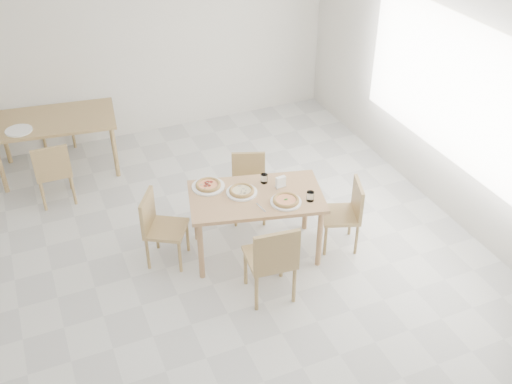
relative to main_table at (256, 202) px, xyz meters
name	(u,v)px	position (x,y,z in m)	size (l,w,h in m)	color
room	(456,91)	(2.36, -0.02, 0.84)	(7.28, 7.00, 7.00)	silver
main_table	(256,202)	(0.00, 0.00, 0.00)	(1.53, 1.09, 0.75)	tan
chair_south	(273,258)	(-0.14, -0.73, -0.13)	(0.50, 0.50, 0.91)	tan
chair_north	(249,182)	(0.20, 0.68, -0.21)	(0.49, 0.49, 0.78)	tan
chair_west	(159,224)	(-0.99, 0.28, -0.19)	(0.55, 0.55, 0.81)	tan
chair_east	(347,210)	(0.95, -0.27, -0.19)	(0.50, 0.50, 0.80)	tan
plate_margherita	(286,202)	(0.23, -0.24, 0.10)	(0.32, 0.32, 0.02)	white
plate_mushroom	(242,192)	(-0.12, 0.09, 0.10)	(0.32, 0.32, 0.02)	white
plate_pepperoni	(208,187)	(-0.41, 0.33, 0.10)	(0.35, 0.35, 0.02)	white
pizza_margherita	(286,200)	(0.23, -0.24, 0.12)	(0.34, 0.34, 0.03)	tan
pizza_mushroom	(242,190)	(-0.12, 0.09, 0.12)	(0.26, 0.26, 0.03)	tan
pizza_pepperoni	(208,185)	(-0.41, 0.33, 0.12)	(0.28, 0.28, 0.03)	tan
tumbler_a	(264,178)	(0.17, 0.19, 0.14)	(0.08, 0.08, 0.10)	white
tumbler_b	(310,196)	(0.47, -0.30, 0.14)	(0.08, 0.08, 0.10)	white
napkin_holder	(281,182)	(0.30, 0.03, 0.15)	(0.12, 0.07, 0.13)	silver
fork_a	(261,208)	(-0.04, -0.23, 0.09)	(0.01, 0.17, 0.01)	silver
fork_b	(278,185)	(0.29, 0.08, 0.09)	(0.02, 0.19, 0.01)	silver
second_table	(54,124)	(-1.71, 2.58, 0.01)	(1.63, 1.06, 0.75)	tan
chair_back_s	(53,169)	(-1.86, 1.79, -0.17)	(0.42, 0.42, 0.83)	tan
chair_back_n	(54,106)	(-1.62, 3.40, -0.12)	(0.53, 0.53, 0.93)	tan
plate_empty	(19,131)	(-2.13, 2.40, 0.10)	(0.32, 0.32, 0.02)	white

